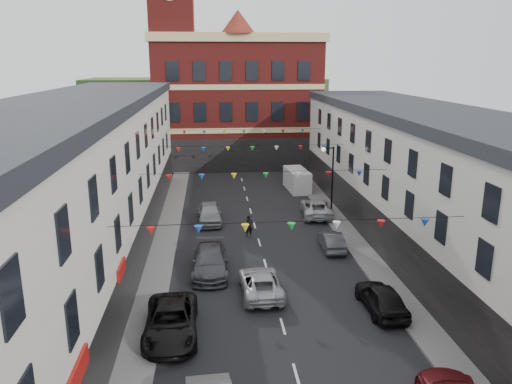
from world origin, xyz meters
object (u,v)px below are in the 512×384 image
object	(u,v)px
street_lamp	(330,171)
car_right_f	(316,208)
moving_car	(261,283)
white_van	(297,180)
pedestrian	(249,226)
car_right_d	(382,298)
car_left_c	(171,321)
car_left_d	(210,261)
car_right_e	(331,241)
car_left_e	(210,213)

from	to	relation	value
street_lamp	car_right_f	bearing A→B (deg)	178.07
moving_car	white_van	world-z (taller)	white_van
street_lamp	moving_car	size ratio (longest dim) A/B	1.23
white_van	pedestrian	size ratio (longest dim) A/B	2.93
car_right_f	white_van	size ratio (longest dim) A/B	1.08
car_right_d	moving_car	bearing A→B (deg)	-24.74
pedestrian	white_van	bearing A→B (deg)	54.97
car_left_c	car_left_d	size ratio (longest dim) A/B	1.00
car_right_e	moving_car	xyz separation A→B (m)	(-5.68, -6.48, 0.04)
car_right_f	street_lamp	bearing A→B (deg)	-176.49
car_left_c	car_left_d	xyz separation A→B (m)	(1.90, 7.25, 0.03)
car_left_d	car_right_d	xyz separation A→B (m)	(9.04, -5.78, -0.03)
car_right_e	pedestrian	world-z (taller)	pedestrian
car_left_c	white_van	distance (m)	29.37
car_right_e	pedestrian	xyz separation A→B (m)	(-5.58, 3.18, 0.19)
car_left_c	white_van	xyz separation A→B (m)	(10.86, 27.29, 0.32)
white_van	car_left_d	bearing A→B (deg)	-118.23
car_left_d	car_left_e	bearing A→B (deg)	91.16
street_lamp	car_right_e	world-z (taller)	street_lamp
street_lamp	car_left_d	size ratio (longest dim) A/B	1.11
car_left_d	car_right_f	distance (m)	14.39
car_left_e	car_right_d	bearing A→B (deg)	-62.14
car_right_f	moving_car	distance (m)	15.63
street_lamp	pedestrian	size ratio (longest dim) A/B	3.61
car_right_e	white_van	bearing A→B (deg)	-89.92
car_left_d	car_right_e	xyz separation A→B (m)	(8.53, 3.30, -0.15)
car_left_c	car_left_e	size ratio (longest dim) A/B	1.16
street_lamp	car_left_e	world-z (taller)	street_lamp
car_right_e	car_left_e	bearing A→B (deg)	-37.30
car_left_d	car_right_e	distance (m)	9.15
moving_car	car_left_d	bearing A→B (deg)	-50.08
car_right_d	car_right_f	world-z (taller)	car_right_d
pedestrian	car_left_c	bearing A→B (deg)	-120.59
car_left_d	moving_car	bearing A→B (deg)	-46.99
car_right_f	car_left_d	bearing A→B (deg)	56.21
street_lamp	car_right_f	size ratio (longest dim) A/B	1.14
car_left_c	moving_car	xyz separation A→B (m)	(4.75, 4.07, -0.08)
car_left_e	car_right_e	xyz separation A→B (m)	(8.53, -6.87, -0.16)
car_right_d	car_right_e	distance (m)	9.10
car_right_d	white_van	xyz separation A→B (m)	(-0.07, 25.82, 0.32)
moving_car	car_left_e	bearing A→B (deg)	-79.89
car_left_c	car_left_d	bearing A→B (deg)	74.20
car_left_d	car_right_f	bearing A→B (deg)	51.92
car_right_d	car_right_e	bearing A→B (deg)	-88.75
pedestrian	street_lamp	bearing A→B (deg)	21.58
car_right_d	car_left_d	bearing A→B (deg)	-34.56
white_van	pedestrian	world-z (taller)	white_van
car_left_d	car_left_e	world-z (taller)	car_left_e
car_left_c	white_van	world-z (taller)	white_van
car_right_e	pedestrian	distance (m)	6.42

